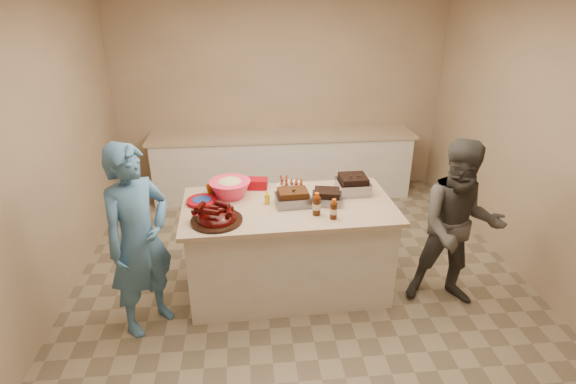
{
  "coord_description": "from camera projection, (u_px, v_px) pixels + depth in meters",
  "views": [
    {
      "loc": [
        -0.5,
        -3.66,
        2.69
      ],
      "look_at": [
        -0.14,
        0.04,
        1.01
      ],
      "focal_mm": 28.0,
      "sensor_mm": 36.0,
      "label": 1
    }
  ],
  "objects": [
    {
      "name": "mustard_bottle",
      "position": [
        267.0,
        204.0,
        4.08
      ],
      "size": [
        0.05,
        0.05,
        0.13
      ],
      "primitive_type": "cylinder",
      "rotation": [
        0.0,
        0.0,
        0.03
      ],
      "color": "gold",
      "rests_on": "island"
    },
    {
      "name": "guest_gray",
      "position": [
        446.0,
        299.0,
        4.27
      ],
      "size": [
        1.1,
        1.7,
        0.6
      ],
      "primitive_type": "imported",
      "rotation": [
        0.0,
        0.0,
        -0.23
      ],
      "color": "#494642",
      "rests_on": "ground"
    },
    {
      "name": "bbq_bottle_b",
      "position": [
        333.0,
        219.0,
        3.82
      ],
      "size": [
        0.06,
        0.06,
        0.18
      ],
      "primitive_type": "cylinder",
      "rotation": [
        0.0,
        0.0,
        0.03
      ],
      "color": "#391907",
      "rests_on": "island"
    },
    {
      "name": "mac_cheese_dish",
      "position": [
        353.0,
        187.0,
        4.44
      ],
      "size": [
        0.35,
        0.29,
        0.08
      ],
      "primitive_type": "cube",
      "rotation": [
        0.0,
        0.0,
        -0.21
      ],
      "color": "#EBA30D",
      "rests_on": "island"
    },
    {
      "name": "plastic_cup",
      "position": [
        212.0,
        195.0,
        4.27
      ],
      "size": [
        0.11,
        0.1,
        0.1
      ],
      "primitive_type": "imported",
      "rotation": [
        0.0,
        0.0,
        0.03
      ],
      "color": "#A44C0A",
      "rests_on": "island"
    },
    {
      "name": "rib_platter",
      "position": [
        217.0,
        222.0,
        3.77
      ],
      "size": [
        0.48,
        0.48,
        0.18
      ],
      "primitive_type": null,
      "rotation": [
        0.0,
        0.0,
        -0.1
      ],
      "color": "#3F0302",
      "rests_on": "island"
    },
    {
      "name": "island",
      "position": [
        288.0,
        287.0,
        4.45
      ],
      "size": [
        1.95,
        1.07,
        0.91
      ],
      "primitive_type": null,
      "rotation": [
        0.0,
        0.0,
        0.03
      ],
      "color": "silver",
      "rests_on": "ground"
    },
    {
      "name": "brisket_tray",
      "position": [
        326.0,
        203.0,
        4.1
      ],
      "size": [
        0.31,
        0.27,
        0.08
      ],
      "primitive_type": "cube",
      "rotation": [
        0.0,
        0.0,
        -0.21
      ],
      "color": "black",
      "rests_on": "island"
    },
    {
      "name": "plate_stack_large",
      "position": [
        202.0,
        203.0,
        4.1
      ],
      "size": [
        0.29,
        0.29,
        0.03
      ],
      "primitive_type": "cylinder",
      "rotation": [
        0.0,
        0.0,
        0.03
      ],
      "color": "maroon",
      "rests_on": "island"
    },
    {
      "name": "room",
      "position": [
        302.0,
        285.0,
        4.48
      ],
      "size": [
        4.5,
        5.0,
        2.7
      ],
      "primitive_type": null,
      "color": "tan",
      "rests_on": "ground"
    },
    {
      "name": "sausage_plate",
      "position": [
        291.0,
        186.0,
        4.45
      ],
      "size": [
        0.31,
        0.31,
        0.05
      ],
      "primitive_type": "cylinder",
      "rotation": [
        0.0,
        0.0,
        -0.09
      ],
      "color": "silver",
      "rests_on": "island"
    },
    {
      "name": "guest_blue",
      "position": [
        152.0,
        322.0,
        3.98
      ],
      "size": [
        1.63,
        1.57,
        0.4
      ],
      "primitive_type": "imported",
      "rotation": [
        0.0,
        0.0,
        0.82
      ],
      "color": "teal",
      "rests_on": "ground"
    },
    {
      "name": "sauce_bowl",
      "position": [
        286.0,
        191.0,
        4.34
      ],
      "size": [
        0.15,
        0.05,
        0.15
      ],
      "primitive_type": "imported",
      "rotation": [
        0.0,
        0.0,
        0.03
      ],
      "color": "silver",
      "rests_on": "island"
    },
    {
      "name": "coleslaw_bowl",
      "position": [
        231.0,
        196.0,
        4.23
      ],
      "size": [
        0.4,
        0.4,
        0.27
      ],
      "primitive_type": null,
      "rotation": [
        0.0,
        0.0,
        0.03
      ],
      "color": "#FF2E5B",
      "rests_on": "island"
    },
    {
      "name": "back_counter",
      "position": [
        283.0,
        165.0,
        6.29
      ],
      "size": [
        3.6,
        0.64,
        0.9
      ],
      "primitive_type": null,
      "color": "silver",
      "rests_on": "ground"
    },
    {
      "name": "basket_stack",
      "position": [
        258.0,
        188.0,
        4.41
      ],
      "size": [
        0.21,
        0.17,
        0.09
      ],
      "primitive_type": "cube",
      "rotation": [
        0.0,
        0.0,
        -0.13
      ],
      "color": "maroon",
      "rests_on": "island"
    },
    {
      "name": "bbq_bottle_a",
      "position": [
        316.0,
        215.0,
        3.89
      ],
      "size": [
        0.07,
        0.07,
        0.21
      ],
      "primitive_type": "cylinder",
      "rotation": [
        0.0,
        0.0,
        0.03
      ],
      "color": "#391907",
      "rests_on": "island"
    },
    {
      "name": "plate_stack_small",
      "position": [
        204.0,
        214.0,
        3.89
      ],
      "size": [
        0.2,
        0.2,
        0.03
      ],
      "primitive_type": "cylinder",
      "rotation": [
        0.0,
        0.0,
        0.03
      ],
      "color": "maroon",
      "rests_on": "island"
    },
    {
      "name": "pulled_pork_tray",
      "position": [
        293.0,
        205.0,
        4.07
      ],
      "size": [
        0.32,
        0.25,
        0.09
      ],
      "primitive_type": "cube",
      "rotation": [
        0.0,
        0.0,
        0.06
      ],
      "color": "#47230F",
      "rests_on": "island"
    },
    {
      "name": "roasting_pan",
      "position": [
        352.0,
        192.0,
        4.32
      ],
      "size": [
        0.3,
        0.3,
        0.12
      ],
      "primitive_type": "cube",
      "rotation": [
        0.0,
        0.0,
        0.03
      ],
      "color": "gray",
      "rests_on": "island"
    }
  ]
}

